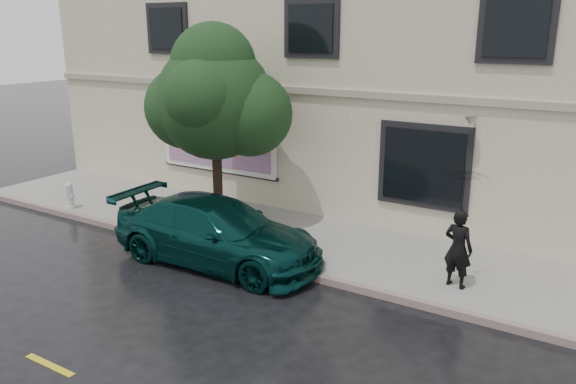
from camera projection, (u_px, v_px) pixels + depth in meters
The scene contains 11 objects.
ground at pixel (194, 284), 11.85m from camera, with size 90.00×90.00×0.00m, color black.
sidewalk at pixel (277, 235), 14.49m from camera, with size 20.00×3.50×0.15m, color #989790.
curb at pixel (236, 257), 13.05m from camera, with size 20.00×0.18×0.16m, color gray.
road_marking at pixel (50, 365), 8.98m from camera, with size 19.00×0.12×0.01m, color gold.
building at pixel (372, 83), 18.23m from camera, with size 20.00×8.12×7.00m.
billboard at pixel (217, 137), 16.91m from camera, with size 4.30×0.16×2.20m.
car at pixel (217, 232), 12.78m from camera, with size 2.24×5.08×1.48m, color #08312F.
pedestrian at pixel (458, 248), 11.20m from camera, with size 0.60×0.39×1.63m, color black.
umbrella at pixel (463, 191), 10.87m from camera, with size 1.02×1.02×0.75m, color black.
street_tree at pixel (215, 102), 14.11m from camera, with size 2.96×2.96×4.77m.
fire_hydrant at pixel (70, 196), 16.30m from camera, with size 0.32×0.30×0.77m.
Camera 1 is at (7.36, -8.19, 5.17)m, focal length 35.00 mm.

